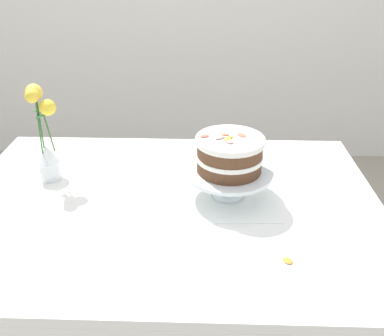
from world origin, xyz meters
name	(u,v)px	position (x,y,z in m)	size (l,w,h in m)	color
dining_table	(168,227)	(0.00, -0.02, 0.65)	(1.40, 1.00, 0.74)	white
linen_napkin	(228,196)	(0.20, 0.04, 0.74)	(0.32, 0.32, 0.00)	white
cake_stand	(229,175)	(0.20, 0.04, 0.82)	(0.29, 0.29, 0.10)	silver
layer_cake	(230,154)	(0.20, 0.04, 0.90)	(0.22, 0.22, 0.12)	brown
flower_vase	(45,142)	(-0.43, 0.14, 0.89)	(0.10, 0.09, 0.35)	silver
loose_petal_0	(288,261)	(0.34, -0.29, 0.74)	(0.03, 0.02, 0.01)	orange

